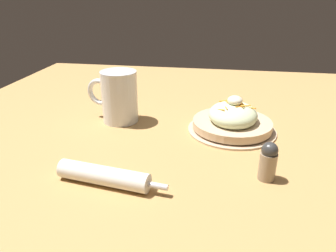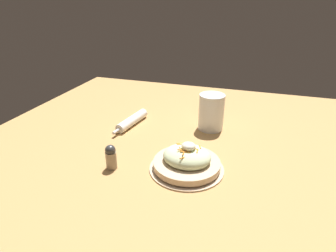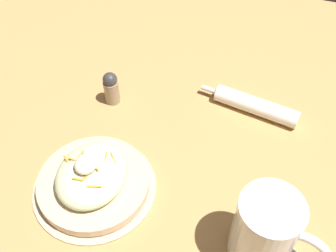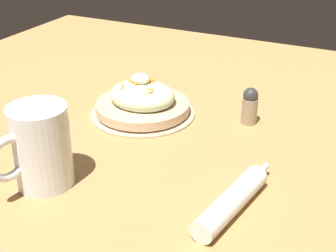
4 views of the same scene
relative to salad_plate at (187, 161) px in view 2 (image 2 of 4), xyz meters
name	(u,v)px [view 2 (image 2 of 4)]	position (x,y,z in m)	size (l,w,h in m)	color
ground_plane	(176,150)	(0.06, -0.10, -0.03)	(1.43, 1.43, 0.00)	#B2844C
salad_plate	(187,161)	(0.00, 0.00, 0.00)	(0.22, 0.22, 0.09)	#D1B28E
beer_mug	(211,114)	(-0.02, -0.30, 0.03)	(0.09, 0.15, 0.14)	white
napkin_roll	(132,121)	(0.28, -0.23, -0.01)	(0.06, 0.21, 0.04)	white
salt_shaker	(111,157)	(0.21, 0.06, 0.01)	(0.03, 0.03, 0.08)	gray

